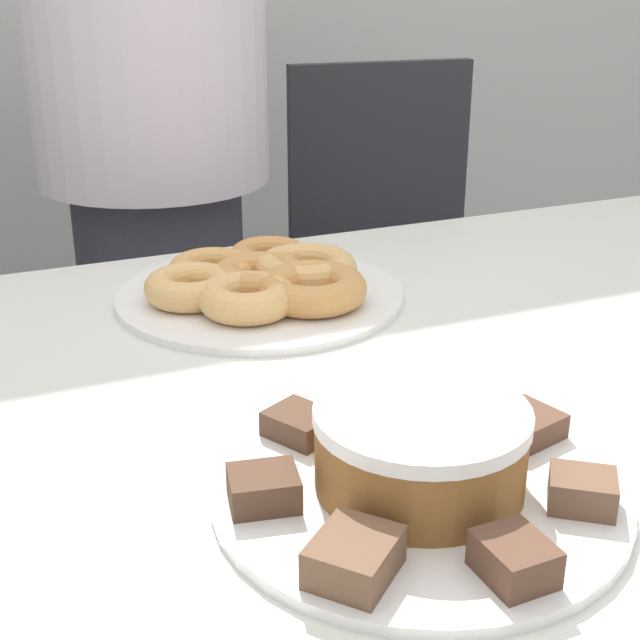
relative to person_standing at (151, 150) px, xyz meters
The scene contains 20 objects.
table 0.79m from the person_standing, 89.69° to the right, with size 1.62×0.90×0.73m.
person_standing is the anchor object (origin of this frame).
office_chair_right 0.63m from the person_standing, ahead, with size 0.48×0.48×0.92m.
plate_cake 0.99m from the person_standing, 91.55° to the right, with size 0.32×0.32×0.01m.
plate_donuts 0.54m from the person_standing, 89.91° to the right, with size 0.35×0.35×0.01m.
frosted_cake 0.99m from the person_standing, 91.55° to the right, with size 0.16×0.16×0.07m.
lamington_0 1.11m from the person_standing, 91.19° to the right, with size 0.04×0.05×0.03m.
lamington_1 1.07m from the person_standing, 86.23° to the right, with size 0.06×0.06×0.03m.
lamington_2 0.97m from the person_standing, 84.64° to the right, with size 0.07×0.06×0.02m.
lamington_3 0.88m from the person_standing, 88.55° to the right, with size 0.06×0.07×0.02m.
lamington_4 0.89m from the person_standing, 95.34° to the right, with size 0.06×0.07×0.02m.
lamington_5 0.98m from the person_standing, 98.54° to the right, with size 0.06×0.05×0.03m.
lamington_6 1.08m from the person_standing, 96.35° to the right, with size 0.08×0.08×0.03m.
donut_0 0.54m from the person_standing, 89.91° to the right, with size 0.12×0.12×0.04m.
donut_1 0.55m from the person_standing, 98.63° to the right, with size 0.11×0.11×0.04m.
donut_2 0.60m from the person_standing, 93.12° to the right, with size 0.11×0.11×0.04m.
donut_3 0.60m from the person_standing, 85.59° to the right, with size 0.13×0.13×0.04m.
donut_4 0.54m from the person_standing, 82.64° to the right, with size 0.13×0.13×0.04m.
donut_5 0.46m from the person_standing, 84.45° to the right, with size 0.10×0.10×0.03m.
donut_6 0.49m from the person_standing, 94.65° to the right, with size 0.11×0.11×0.03m.
Camera 1 is at (-0.33, -0.73, 1.12)m, focal length 50.00 mm.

